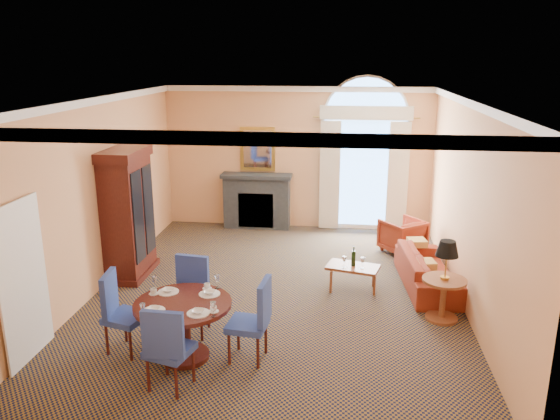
# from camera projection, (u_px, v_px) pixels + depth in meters

# --- Properties ---
(ground) EXTENTS (7.50, 7.50, 0.00)m
(ground) POSITION_uv_depth(u_px,v_px,m) (276.00, 292.00, 9.19)
(ground) COLOR #101634
(ground) RESTS_ON ground
(room_envelope) EXTENTS (6.04, 7.52, 3.45)m
(room_envelope) POSITION_uv_depth(u_px,v_px,m) (280.00, 138.00, 9.14)
(room_envelope) COLOR #F5B074
(room_envelope) RESTS_ON ground
(armoire) EXTENTS (0.66, 1.17, 2.30)m
(armoire) POSITION_uv_depth(u_px,v_px,m) (127.00, 216.00, 9.65)
(armoire) COLOR #37110C
(armoire) RESTS_ON ground
(dining_table) EXTENTS (1.26, 1.26, 0.99)m
(dining_table) POSITION_uv_depth(u_px,v_px,m) (183.00, 317.00, 7.04)
(dining_table) COLOR #37110C
(dining_table) RESTS_ON ground
(dining_chair_north) EXTENTS (0.52, 0.54, 1.10)m
(dining_chair_north) POSITION_uv_depth(u_px,v_px,m) (192.00, 289.00, 7.78)
(dining_chair_north) COLOR navy
(dining_chair_north) RESTS_ON ground
(dining_chair_south) EXTENTS (0.60, 0.60, 1.10)m
(dining_chair_south) POSITION_uv_depth(u_px,v_px,m) (167.00, 344.00, 6.30)
(dining_chair_south) COLOR navy
(dining_chair_south) RESTS_ON ground
(dining_chair_east) EXTENTS (0.55, 0.54, 1.10)m
(dining_chair_east) POSITION_uv_depth(u_px,v_px,m) (256.00, 315.00, 7.01)
(dining_chair_east) COLOR navy
(dining_chair_east) RESTS_ON ground
(dining_chair_west) EXTENTS (0.61, 0.61, 1.10)m
(dining_chair_west) POSITION_uv_depth(u_px,v_px,m) (118.00, 307.00, 7.22)
(dining_chair_west) COLOR navy
(dining_chair_west) RESTS_ON ground
(sofa) EXTENTS (0.97, 2.10, 0.60)m
(sofa) POSITION_uv_depth(u_px,v_px,m) (428.00, 270.00, 9.34)
(sofa) COLOR maroon
(sofa) RESTS_ON ground
(armchair) EXTENTS (1.04, 1.04, 0.69)m
(armchair) POSITION_uv_depth(u_px,v_px,m) (402.00, 236.00, 10.98)
(armchair) COLOR maroon
(armchair) RESTS_ON ground
(coffee_table) EXTENTS (0.95, 0.67, 0.77)m
(coffee_table) POSITION_uv_depth(u_px,v_px,m) (353.00, 267.00, 9.17)
(coffee_table) COLOR brown
(coffee_table) RESTS_ON ground
(side_table) EXTENTS (0.65, 0.65, 1.23)m
(side_table) POSITION_uv_depth(u_px,v_px,m) (445.00, 272.00, 8.05)
(side_table) COLOR brown
(side_table) RESTS_ON ground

